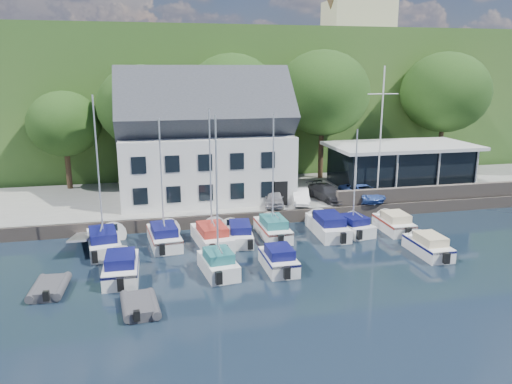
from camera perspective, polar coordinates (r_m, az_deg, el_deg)
The scene contains 34 objects.
ground at distance 30.41m, azimuth 11.83°, elevation -9.35°, with size 180.00×180.00×0.00m, color black.
quay at distance 45.86m, azimuth 2.86°, elevation -0.39°, with size 60.00×13.00×1.00m, color gray.
quay_face at distance 39.87m, azimuth 5.36°, elevation -2.66°, with size 60.00×0.30×1.00m, color #61564E.
hillside at distance 88.16m, azimuth -5.01°, elevation 11.46°, with size 160.00×75.00×16.00m, color #2E5A21.
field_patch at distance 97.43m, azimuth -0.92°, elevation 16.55°, with size 50.00×30.00×0.30m, color #576432.
farmhouse at distance 84.81m, azimuth 11.62°, elevation 19.32°, with size 10.40×7.00×8.20m, color beige, non-canonical shape.
harbor_building at distance 42.57m, azimuth -5.85°, elevation 5.10°, with size 14.40×8.20×8.70m, color silver, non-canonical shape.
club_pavilion at distance 48.07m, azimuth 16.14°, elevation 2.86°, with size 13.20×7.20×4.10m, color black, non-canonical shape.
seawall at distance 45.02m, azimuth 19.91°, elevation -0.06°, with size 18.00×0.50×1.20m, color #61564E.
gangway at distance 36.55m, azimuth -19.16°, elevation -5.80°, with size 1.20×6.00×1.40m, color silver, non-canonical shape.
car_silver at distance 40.58m, azimuth 2.10°, elevation -0.65°, with size 1.49×3.70×1.26m, color #A9A8AD.
car_white at distance 41.34m, azimuth 5.09°, elevation -0.45°, with size 1.30×3.72×1.22m, color silver.
car_dgrey at distance 42.59m, azimuth 8.13°, elevation -0.06°, with size 1.80×4.43×1.28m, color #29292E.
car_blue at distance 43.18m, azimuth 12.02°, elevation 0.04°, with size 1.61×4.07×1.39m, color #33509C.
flagpole at distance 42.54m, azimuth 14.06°, elevation 6.35°, with size 2.65×0.20×11.06m, color silver, non-canonical shape.
tree_0 at distance 48.70m, azimuth -20.91°, elevation 5.52°, with size 6.54×6.54×8.94m, color #183710, non-canonical shape.
tree_1 at distance 46.86m, azimuth -12.69°, elevation 7.19°, with size 8.20×8.20×11.20m, color #183710, non-canonical shape.
tree_2 at distance 49.02m, azimuth -2.71°, elevation 8.45°, with size 8.99×8.99×12.29m, color #183710, non-canonical shape.
tree_3 at distance 50.38m, azimuth 7.56°, elevation 8.69°, with size 9.25×9.25×12.64m, color #183710, non-canonical shape.
tree_5 at distance 56.55m, azimuth 20.61°, elevation 8.45°, with size 9.17×9.17×12.53m, color #183710, non-canonical shape.
boat_r1_0 at distance 33.82m, azimuth -17.50°, elevation 1.10°, with size 2.13×6.86×9.45m, color silver, non-canonical shape.
boat_r1_1 at distance 34.02m, azimuth -10.74°, elevation 1.34°, with size 2.06×6.45×9.16m, color silver, non-canonical shape.
boat_r1_2 at distance 33.69m, azimuth -5.21°, elevation 1.31°, with size 2.21×6.72×9.05m, color silver, non-canonical shape.
boat_r1_3 at distance 35.34m, azimuth -1.90°, elevation -4.51°, with size 1.82×6.18×1.36m, color silver, non-canonical shape.
boat_r1_4 at distance 35.12m, azimuth 1.96°, elevation 2.00°, with size 1.96×6.40×9.19m, color silver, non-canonical shape.
boat_r1_5 at distance 37.03m, azimuth 8.19°, elevation -3.60°, with size 2.19×7.19×1.57m, color silver, non-canonical shape.
boat_r1_6 at distance 36.68m, azimuth 11.27°, elevation 1.64°, with size 1.93×5.08×8.42m, color silver, non-canonical shape.
boat_r1_7 at distance 38.74m, azimuth 15.49°, elevation -3.27°, with size 2.00×5.42×1.46m, color silver, non-canonical shape.
boat_r2_0 at distance 30.29m, azimuth -15.17°, elevation -8.05°, with size 2.11×5.97×1.56m, color silver, non-canonical shape.
boat_r2_1 at distance 28.69m, azimuth -4.49°, elevation -0.73°, with size 1.90×5.13×9.25m, color silver, non-canonical shape.
boat_r2_2 at distance 30.46m, azimuth 2.60°, elevation -7.49°, with size 1.89×5.02×1.50m, color silver, non-canonical shape.
boat_r2_4 at distance 34.66m, azimuth 19.07°, elevation -5.63°, with size 1.81×5.53×1.42m, color silver, non-canonical shape.
dinghy_0 at distance 29.81m, azimuth -22.54°, elevation -9.91°, with size 1.88×3.13×0.73m, color #37373C, non-canonical shape.
dinghy_1 at distance 26.38m, azimuth -13.14°, elevation -12.34°, with size 1.87×3.11×0.73m, color #37373C, non-canonical shape.
Camera 1 is at (-12.02, -25.25, 11.93)m, focal length 35.00 mm.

